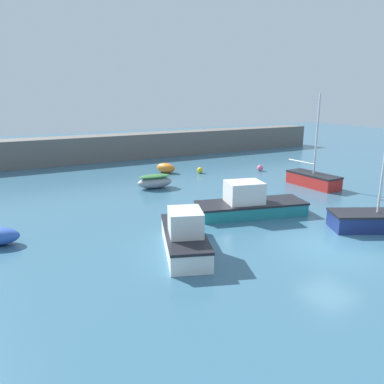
% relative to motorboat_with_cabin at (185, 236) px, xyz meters
% --- Properties ---
extents(ground_plane, '(120.00, 120.00, 0.20)m').
position_rel_motorboat_with_cabin_xyz_m(ground_plane, '(6.23, -2.91, -0.83)').
color(ground_plane, '#38667F').
extents(harbor_breakwater, '(49.48, 2.85, 2.69)m').
position_rel_motorboat_with_cabin_xyz_m(harbor_breakwater, '(6.23, 25.64, 0.62)').
color(harbor_breakwater, '#66605B').
rests_on(harbor_breakwater, ground_plane).
extents(motorboat_with_cabin, '(3.41, 5.45, 2.04)m').
position_rel_motorboat_with_cabin_xyz_m(motorboat_with_cabin, '(0.00, 0.00, 0.00)').
color(motorboat_with_cabin, white).
rests_on(motorboat_with_cabin, ground_plane).
extents(cabin_cruiser_white, '(6.78, 3.77, 2.02)m').
position_rel_motorboat_with_cabin_xyz_m(cabin_cruiser_white, '(5.79, 2.94, -0.05)').
color(cabin_cruiser_white, teal).
rests_on(cabin_cruiser_white, ground_plane).
extents(sailboat_tall_mast, '(1.80, 4.80, 7.00)m').
position_rel_motorboat_with_cabin_xyz_m(sailboat_tall_mast, '(14.44, 6.30, -0.16)').
color(sailboat_tall_mast, red).
rests_on(sailboat_tall_mast, ground_plane).
extents(sailboat_short_mast, '(5.04, 3.73, 4.12)m').
position_rel_motorboat_with_cabin_xyz_m(sailboat_short_mast, '(10.22, -2.26, -0.24)').
color(sailboat_short_mast, navy).
rests_on(sailboat_short_mast, ground_plane).
extents(fishing_dinghy_green, '(1.78, 2.17, 0.88)m').
position_rel_motorboat_with_cabin_xyz_m(fishing_dinghy_green, '(6.56, 16.46, -0.29)').
color(fishing_dinghy_green, orange).
rests_on(fishing_dinghy_green, ground_plane).
extents(rowboat_with_red_cover, '(2.79, 1.41, 1.03)m').
position_rel_motorboat_with_cabin_xyz_m(rowboat_with_red_cover, '(3.44, 11.61, -0.21)').
color(rowboat_with_red_cover, gray).
rests_on(rowboat_with_red_cover, ground_plane).
extents(mooring_buoy_yellow, '(0.53, 0.53, 0.53)m').
position_rel_motorboat_with_cabin_xyz_m(mooring_buoy_yellow, '(9.20, 14.80, -0.46)').
color(mooring_buoy_yellow, yellow).
rests_on(mooring_buoy_yellow, ground_plane).
extents(mooring_buoy_pink, '(0.54, 0.54, 0.54)m').
position_rel_motorboat_with_cabin_xyz_m(mooring_buoy_pink, '(14.64, 13.04, -0.46)').
color(mooring_buoy_pink, '#EA668C').
rests_on(mooring_buoy_pink, ground_plane).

